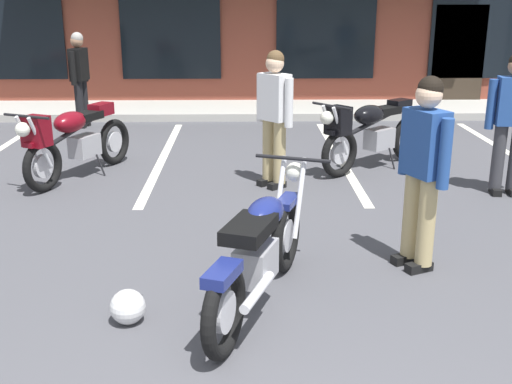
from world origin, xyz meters
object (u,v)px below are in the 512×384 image
object	(u,v)px
motorcycle_foreground_classic	(260,250)
helmet_on_pavement	(128,307)
motorcycle_blue_standard	(371,131)
person_in_black_shirt	(79,74)
person_near_building	(423,162)
motorcycle_red_sportbike	(74,139)
person_in_shorts_foreground	(512,116)
person_by_back_row	(274,111)

from	to	relation	value
motorcycle_foreground_classic	helmet_on_pavement	distance (m)	1.06
motorcycle_blue_standard	person_in_black_shirt	world-z (taller)	person_in_black_shirt
motorcycle_blue_standard	person_near_building	bearing A→B (deg)	-93.69
person_near_building	helmet_on_pavement	size ratio (longest dim) A/B	6.44
person_near_building	person_in_black_shirt	bearing A→B (deg)	125.32
person_in_black_shirt	helmet_on_pavement	size ratio (longest dim) A/B	6.44
motorcycle_foreground_classic	motorcycle_red_sportbike	size ratio (longest dim) A/B	1.03
motorcycle_foreground_classic	person_in_black_shirt	bearing A→B (deg)	113.56
person_in_black_shirt	motorcycle_foreground_classic	bearing A→B (deg)	-66.44
motorcycle_red_sportbike	person_in_black_shirt	distance (m)	3.49
motorcycle_foreground_classic	motorcycle_red_sportbike	world-z (taller)	same
motorcycle_red_sportbike	motorcycle_blue_standard	world-z (taller)	same
motorcycle_blue_standard	helmet_on_pavement	bearing A→B (deg)	-121.44
motorcycle_blue_standard	person_in_black_shirt	xyz separation A→B (m)	(-4.62, 2.98, 0.42)
motorcycle_foreground_classic	motorcycle_red_sportbike	xyz separation A→B (m)	(-2.29, 3.55, 0.07)
person_in_shorts_foreground	person_near_building	xyz separation A→B (m)	(-1.62, -2.11, 0.00)
motorcycle_foreground_classic	person_in_black_shirt	distance (m)	7.58
motorcycle_red_sportbike	person_by_back_row	distance (m)	2.61
motorcycle_blue_standard	person_in_black_shirt	bearing A→B (deg)	147.23
motorcycle_blue_standard	person_in_shorts_foreground	xyz separation A→B (m)	(1.41, -1.15, 0.42)
person_by_back_row	person_near_building	size ratio (longest dim) A/B	1.00
motorcycle_blue_standard	person_by_back_row	bearing A→B (deg)	-149.83
motorcycle_blue_standard	helmet_on_pavement	world-z (taller)	motorcycle_blue_standard
person_in_shorts_foreground	helmet_on_pavement	distance (m)	5.09
person_in_shorts_foreground	person_by_back_row	bearing A→B (deg)	172.49
motorcycle_foreground_classic	person_near_building	bearing A→B (deg)	26.84
person_in_black_shirt	motorcycle_blue_standard	bearing A→B (deg)	-32.77
person_near_building	helmet_on_pavement	world-z (taller)	person_near_building
motorcycle_foreground_classic	person_near_building	size ratio (longest dim) A/B	1.21
motorcycle_blue_standard	helmet_on_pavement	xyz separation A→B (m)	(-2.57, -4.21, -0.40)
helmet_on_pavement	person_near_building	bearing A→B (deg)	22.00
person_in_shorts_foreground	person_near_building	size ratio (longest dim) A/B	1.00
motorcycle_foreground_classic	person_in_shorts_foreground	world-z (taller)	person_in_shorts_foreground
motorcycle_foreground_classic	person_in_black_shirt	size ratio (longest dim) A/B	1.21
person_by_back_row	helmet_on_pavement	world-z (taller)	person_by_back_row
person_by_back_row	person_near_building	world-z (taller)	same
motorcycle_foreground_classic	motorcycle_red_sportbike	distance (m)	4.23
motorcycle_blue_standard	person_in_shorts_foreground	world-z (taller)	person_in_shorts_foreground
person_near_building	helmet_on_pavement	distance (m)	2.68
motorcycle_blue_standard	person_by_back_row	xyz separation A→B (m)	(-1.35, -0.78, 0.42)
motorcycle_foreground_classic	person_by_back_row	bearing A→B (deg)	85.43
motorcycle_red_sportbike	person_near_building	size ratio (longest dim) A/B	1.17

